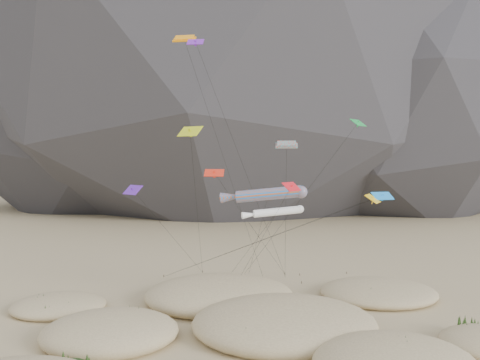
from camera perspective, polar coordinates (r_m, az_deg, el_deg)
name	(u,v)px	position (r m, az deg, el deg)	size (l,w,h in m)	color
ground	(263,356)	(40.10, 2.87, -20.68)	(500.00, 500.00, 0.00)	#CCB789
dunes	(242,327)	(43.99, 0.23, -17.50)	(48.78, 36.33, 3.73)	#CCB789
dune_grass	(247,332)	(42.45, 0.90, -18.06)	(42.42, 28.27, 1.60)	black
kite_stakes	(260,277)	(63.08, 2.47, -11.77)	(25.02, 8.20, 0.30)	#3F2D1E
rainbow_tube_kite	(265,194)	(49.25, 3.11, -1.76)	(9.11, 14.37, 13.10)	#D95C16
white_tube_kite	(274,212)	(49.50, 4.22, -3.92)	(8.37, 10.50, 10.88)	white
orange_parafoil	(186,43)	(51.41, -6.61, 16.20)	(10.97, 12.88, 28.84)	orange
multi_parafoil	(287,147)	(47.13, 5.70, 4.01)	(3.45, 15.26, 17.66)	red
delta_kites	(266,165)	(48.21, 3.13, 1.85)	(27.72, 23.76, 28.03)	yellow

